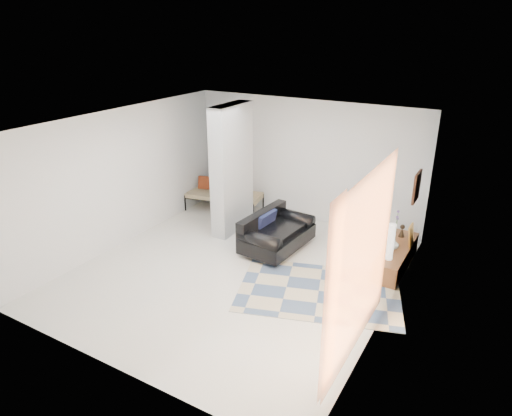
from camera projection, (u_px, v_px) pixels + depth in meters
The scene contains 17 objects.
floor at pixel (237, 272), 8.56m from camera, with size 6.00×6.00×0.00m, color white.
ceiling at pixel (234, 123), 7.50m from camera, with size 6.00×6.00×0.00m, color white.
wall_back at pixel (305, 161), 10.43m from camera, with size 6.00×6.00×0.00m, color silver.
wall_front at pixel (105, 279), 5.62m from camera, with size 6.00×6.00×0.00m, color silver.
wall_left at pixel (122, 178), 9.30m from camera, with size 6.00×6.00×0.00m, color silver.
wall_right at pixel (392, 236), 6.75m from camera, with size 6.00×6.00×0.00m, color silver.
partition_column at pixel (232, 170), 9.82m from camera, with size 0.35×1.20×2.80m, color #B2B6BA.
hallway_door at pixel (228, 164), 11.52m from camera, with size 0.85×0.06×2.04m, color silver.
curtain at pixel (363, 265), 5.85m from camera, with size 2.55×2.55×0.00m, color orange.
wall_art at pixel (417, 187), 8.04m from camera, with size 0.04×0.45×0.55m, color #3F1E11.
media_console at pixel (396, 257), 8.68m from camera, with size 0.45×1.74×0.80m.
loveseat at pixel (275, 233), 9.31m from camera, with size 1.06×1.68×0.76m.
daybed at pixel (224, 194), 11.27m from camera, with size 1.93×1.10×0.77m.
area_rug at pixel (319, 291), 7.93m from camera, with size 2.75×1.83×0.01m, color #C0B293.
cylinder_lamp at pixel (391, 242), 8.06m from camera, with size 0.13×0.13×0.69m, color silver.
bronze_figurine at pixel (402, 231), 9.00m from camera, with size 0.13×0.13×0.25m, color black, non-canonical shape.
vase at pixel (394, 244), 8.53m from camera, with size 0.18×0.18×0.19m, color silver.
Camera 1 is at (4.05, -6.29, 4.33)m, focal length 32.00 mm.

